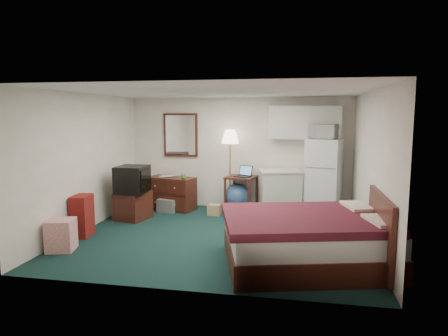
% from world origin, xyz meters
% --- Properties ---
extents(floor, '(5.00, 4.50, 0.01)m').
position_xyz_m(floor, '(0.00, 0.00, 0.00)').
color(floor, black).
rests_on(floor, ground).
extents(ceiling, '(5.00, 4.50, 0.01)m').
position_xyz_m(ceiling, '(0.00, 0.00, 2.50)').
color(ceiling, beige).
rests_on(ceiling, walls).
extents(walls, '(5.01, 4.51, 2.50)m').
position_xyz_m(walls, '(0.00, 0.00, 1.25)').
color(walls, beige).
rests_on(walls, floor).
extents(mirror, '(0.80, 0.06, 1.00)m').
position_xyz_m(mirror, '(-1.35, 2.22, 1.65)').
color(mirror, white).
rests_on(mirror, walls).
extents(upper_cabinets, '(1.50, 0.35, 0.70)m').
position_xyz_m(upper_cabinets, '(1.45, 2.08, 1.95)').
color(upper_cabinets, silver).
rests_on(upper_cabinets, walls).
extents(headboard, '(0.06, 1.56, 1.00)m').
position_xyz_m(headboard, '(2.46, -1.10, 0.55)').
color(headboard, '#391B13').
rests_on(headboard, walls).
extents(dresser, '(1.16, 0.77, 0.73)m').
position_xyz_m(dresser, '(-1.45, 1.77, 0.36)').
color(dresser, '#391B13').
rests_on(dresser, floor).
extents(floor_lamp, '(0.40, 0.40, 1.79)m').
position_xyz_m(floor_lamp, '(-0.15, 1.98, 0.90)').
color(floor_lamp, tan).
rests_on(floor_lamp, floor).
extents(desk, '(0.72, 0.72, 0.77)m').
position_xyz_m(desk, '(0.11, 1.93, 0.38)').
color(desk, '#391B13').
rests_on(desk, floor).
extents(exercise_ball, '(0.71, 0.71, 0.60)m').
position_xyz_m(exercise_ball, '(0.02, 1.96, 0.30)').
color(exercise_ball, '#304F7B').
rests_on(exercise_ball, floor).
extents(kitchen_counter, '(0.96, 0.81, 0.91)m').
position_xyz_m(kitchen_counter, '(0.96, 1.83, 0.46)').
color(kitchen_counter, silver).
rests_on(kitchen_counter, floor).
extents(fridge, '(0.83, 0.83, 1.62)m').
position_xyz_m(fridge, '(1.87, 1.88, 0.81)').
color(fridge, white).
rests_on(fridge, floor).
extents(bed, '(2.57, 2.22, 0.71)m').
position_xyz_m(bed, '(1.48, -1.10, 0.35)').
color(bed, '#3F1118').
rests_on(bed, floor).
extents(tv_stand, '(0.69, 0.73, 0.56)m').
position_xyz_m(tv_stand, '(-1.95, 0.80, 0.28)').
color(tv_stand, '#391B13').
rests_on(tv_stand, floor).
extents(suitcase, '(0.34, 0.48, 0.72)m').
position_xyz_m(suitcase, '(-2.35, -0.45, 0.36)').
color(suitcase, maroon).
rests_on(suitcase, floor).
extents(retail_box, '(0.48, 0.48, 0.49)m').
position_xyz_m(retail_box, '(-2.28, -1.20, 0.25)').
color(retail_box, white).
rests_on(retail_box, floor).
extents(file_bin, '(0.45, 0.38, 0.28)m').
position_xyz_m(file_bin, '(-1.46, 1.52, 0.14)').
color(file_bin, slate).
rests_on(file_bin, floor).
extents(cardboard_box_a, '(0.28, 0.24, 0.23)m').
position_xyz_m(cardboard_box_a, '(-0.39, 1.42, 0.11)').
color(cardboard_box_a, '#927954').
rests_on(cardboard_box_a, floor).
extents(cardboard_box_b, '(0.21, 0.25, 0.23)m').
position_xyz_m(cardboard_box_b, '(0.81, 1.55, 0.12)').
color(cardboard_box_b, '#927954').
rests_on(cardboard_box_b, floor).
extents(laptop, '(0.44, 0.41, 0.24)m').
position_xyz_m(laptop, '(0.15, 1.86, 0.89)').
color(laptop, black).
rests_on(laptop, desk).
extents(crt_tv, '(0.59, 0.63, 0.54)m').
position_xyz_m(crt_tv, '(-1.93, 0.75, 0.83)').
color(crt_tv, black).
rests_on(crt_tv, tv_stand).
extents(microwave, '(0.62, 0.47, 0.37)m').
position_xyz_m(microwave, '(1.83, 1.86, 1.80)').
color(microwave, white).
rests_on(microwave, fridge).
extents(book_a, '(0.17, 0.03, 0.23)m').
position_xyz_m(book_a, '(-1.72, 1.84, 0.84)').
color(book_a, '#927954').
rests_on(book_a, dresser).
extents(book_b, '(0.16, 0.11, 0.23)m').
position_xyz_m(book_b, '(-1.56, 1.90, 0.85)').
color(book_b, '#927954').
rests_on(book_b, dresser).
extents(mug, '(0.16, 0.14, 0.13)m').
position_xyz_m(mug, '(-1.09, 1.54, 0.79)').
color(mug, '#477E34').
rests_on(mug, dresser).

